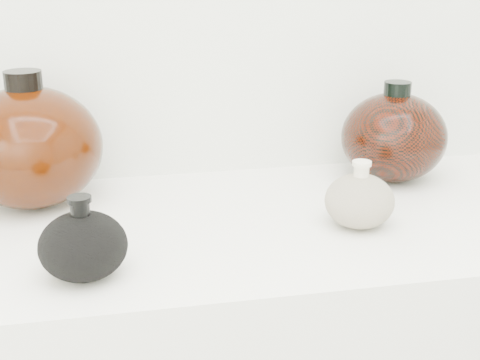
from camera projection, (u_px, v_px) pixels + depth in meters
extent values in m
cube|color=silver|center=(238.00, 229.00, 1.07)|extent=(1.20, 0.50, 0.03)
ellipsoid|color=black|center=(83.00, 246.00, 0.87)|extent=(0.15, 0.15, 0.09)
cylinder|color=black|center=(80.00, 209.00, 0.85)|extent=(0.03, 0.03, 0.03)
cylinder|color=black|center=(79.00, 199.00, 0.85)|extent=(0.04, 0.04, 0.01)
ellipsoid|color=beige|center=(359.00, 201.00, 1.03)|extent=(0.13, 0.13, 0.08)
cylinder|color=beige|center=(361.00, 171.00, 1.01)|extent=(0.03, 0.03, 0.03)
cylinder|color=beige|center=(362.00, 163.00, 1.01)|extent=(0.04, 0.04, 0.01)
ellipsoid|color=black|center=(30.00, 147.00, 1.10)|extent=(0.27, 0.27, 0.20)
cylinder|color=black|center=(23.00, 83.00, 1.06)|extent=(0.07, 0.07, 0.04)
ellipsoid|color=black|center=(394.00, 137.00, 1.23)|extent=(0.22, 0.22, 0.16)
cylinder|color=black|center=(397.00, 90.00, 1.20)|extent=(0.06, 0.06, 0.03)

